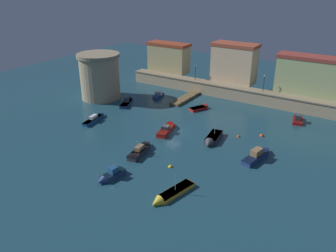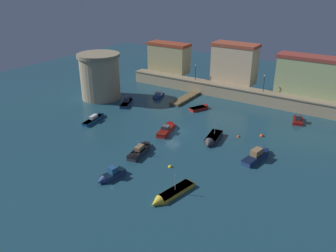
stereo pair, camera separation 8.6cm
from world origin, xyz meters
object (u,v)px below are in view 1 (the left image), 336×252
(mooring_buoy_0, at_px, (238,137))
(mooring_buoy_1, at_px, (262,136))
(moored_boat_8, at_px, (212,139))
(moored_boat_9, at_px, (142,149))
(moored_boat_0, at_px, (158,96))
(mooring_buoy_2, at_px, (170,167))
(quay_lamp_0, at_px, (195,70))
(moored_boat_1, at_px, (167,128))
(moored_boat_3, at_px, (298,119))
(moored_boat_7, at_px, (95,118))
(moored_boat_5, at_px, (201,108))
(moored_boat_2, at_px, (169,195))
(fortress_tower, at_px, (100,76))
(moored_boat_6, at_px, (110,176))
(moored_boat_4, at_px, (128,102))
(moored_boat_10, at_px, (258,155))
(quay_lamp_1, at_px, (264,81))

(mooring_buoy_0, bearing_deg, mooring_buoy_1, 37.14)
(moored_boat_8, bearing_deg, moored_boat_9, -49.27)
(mooring_buoy_1, bearing_deg, moored_boat_0, 165.74)
(mooring_buoy_2, bearing_deg, moored_boat_9, 166.74)
(quay_lamp_0, distance_m, mooring_buoy_1, 27.73)
(quay_lamp_0, distance_m, moored_boat_1, 24.48)
(moored_boat_3, height_order, mooring_buoy_0, moored_boat_3)
(quay_lamp_0, height_order, mooring_buoy_0, quay_lamp_0)
(moored_boat_0, relative_size, moored_boat_7, 0.68)
(moored_boat_5, bearing_deg, moored_boat_2, -133.15)
(moored_boat_2, distance_m, moored_boat_5, 32.05)
(fortress_tower, height_order, moored_boat_6, fortress_tower)
(quay_lamp_0, height_order, mooring_buoy_2, quay_lamp_0)
(moored_boat_1, distance_m, moored_boat_3, 25.77)
(fortress_tower, bearing_deg, moored_boat_6, -45.08)
(moored_boat_4, bearing_deg, moored_boat_8, -129.85)
(moored_boat_2, xyz_separation_m, moored_boat_10, (6.10, 16.06, 0.28))
(quay_lamp_1, xyz_separation_m, moored_boat_9, (-8.90, -32.03, -4.85))
(moored_boat_1, relative_size, moored_boat_7, 0.99)
(moored_boat_5, relative_size, moored_boat_8, 0.76)
(fortress_tower, height_order, moored_boat_4, fortress_tower)
(moored_boat_1, distance_m, mooring_buoy_1, 16.80)
(fortress_tower, distance_m, moored_boat_3, 43.12)
(fortress_tower, height_order, moored_boat_3, fortress_tower)
(moored_boat_2, relative_size, moored_boat_7, 1.06)
(quay_lamp_0, height_order, moored_boat_2, quay_lamp_0)
(mooring_buoy_0, bearing_deg, moored_boat_9, -128.82)
(moored_boat_6, xyz_separation_m, moored_boat_8, (6.82, 18.07, -0.09))
(moored_boat_3, relative_size, mooring_buoy_0, 9.25)
(quay_lamp_1, bearing_deg, moored_boat_0, -157.32)
(mooring_buoy_0, bearing_deg, moored_boat_4, 174.15)
(moored_boat_9, xyz_separation_m, moored_boat_10, (16.38, 8.17, 0.10))
(moored_boat_3, bearing_deg, moored_boat_2, 155.69)
(moored_boat_4, bearing_deg, moored_boat_7, 160.65)
(moored_boat_8, distance_m, moored_boat_9, 12.26)
(quay_lamp_0, height_order, moored_boat_1, quay_lamp_0)
(moored_boat_0, bearing_deg, moored_boat_10, 46.93)
(moored_boat_9, xyz_separation_m, mooring_buoy_2, (6.43, -1.52, -0.47))
(quay_lamp_1, distance_m, mooring_buoy_1, 17.59)
(moored_boat_3, distance_m, mooring_buoy_2, 30.43)
(moored_boat_2, height_order, mooring_buoy_0, moored_boat_2)
(quay_lamp_1, relative_size, mooring_buoy_1, 4.98)
(fortress_tower, relative_size, moored_boat_0, 2.19)
(moored_boat_4, xyz_separation_m, moored_boat_5, (15.36, 5.75, -0.11))
(moored_boat_5, xyz_separation_m, moored_boat_8, (8.71, -12.80, 0.11))
(moored_boat_5, bearing_deg, quay_lamp_1, -17.97)
(moored_boat_2, relative_size, moored_boat_10, 1.01)
(mooring_buoy_2, bearing_deg, quay_lamp_0, 112.99)
(quay_lamp_1, bearing_deg, moored_boat_1, -113.07)
(moored_boat_7, distance_m, moored_boat_9, 16.33)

